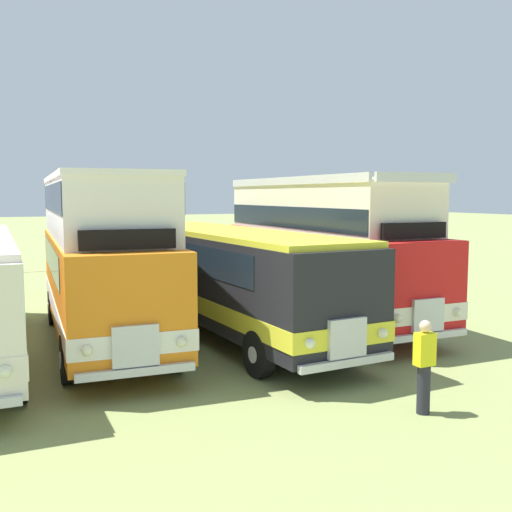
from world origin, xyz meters
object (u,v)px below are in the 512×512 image
object	(u,v)px
bus_eighth_in_row	(323,246)
bus_sixth_in_row	(101,252)
bus_seventh_in_row	(227,273)
marshal_person	(424,366)

from	to	relation	value
bus_eighth_in_row	bus_sixth_in_row	bearing A→B (deg)	-179.94
bus_seventh_in_row	bus_eighth_in_row	xyz separation A→B (m)	(3.44, 0.43, 0.60)
bus_eighth_in_row	bus_seventh_in_row	bearing A→B (deg)	-172.86
bus_sixth_in_row	marshal_person	world-z (taller)	bus_sixth_in_row
bus_sixth_in_row	marshal_person	xyz separation A→B (m)	(4.30, -7.77, -1.58)
bus_sixth_in_row	bus_eighth_in_row	xyz separation A→B (m)	(6.87, 0.01, -0.11)
bus_sixth_in_row	bus_eighth_in_row	bearing A→B (deg)	0.06
marshal_person	bus_seventh_in_row	bearing A→B (deg)	96.77
bus_seventh_in_row	marshal_person	bearing A→B (deg)	-83.23
marshal_person	bus_sixth_in_row	bearing A→B (deg)	118.96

